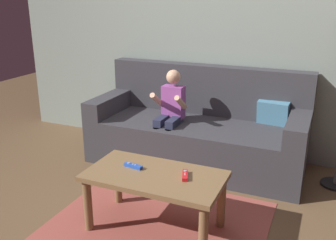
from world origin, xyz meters
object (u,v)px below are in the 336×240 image
couch (198,132)px  coffee_table (155,183)px  game_remote_red_near_edge (185,175)px  person_seated_on_couch (170,112)px  game_remote_blue_center (133,166)px

couch → coffee_table: couch is taller
couch → game_remote_red_near_edge: bearing=-75.3°
couch → game_remote_red_near_edge: couch is taller
couch → person_seated_on_couch: (-0.22, -0.18, 0.22)m
game_remote_red_near_edge → game_remote_blue_center: (-0.39, -0.01, 0.00)m
person_seated_on_couch → coffee_table: (0.32, -1.01, -0.18)m
person_seated_on_couch → couch: bearing=39.2°
coffee_table → game_remote_red_near_edge: game_remote_red_near_edge is taller
couch → game_remote_blue_center: (-0.08, -1.16, 0.12)m
person_seated_on_couch → coffee_table: bearing=-72.5°
couch → game_remote_red_near_edge: size_ratio=14.09×
person_seated_on_couch → game_remote_blue_center: (0.14, -0.98, -0.10)m
couch → game_remote_red_near_edge: (0.30, -1.15, 0.12)m
couch → person_seated_on_couch: person_seated_on_couch is taller
couch → game_remote_blue_center: couch is taller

